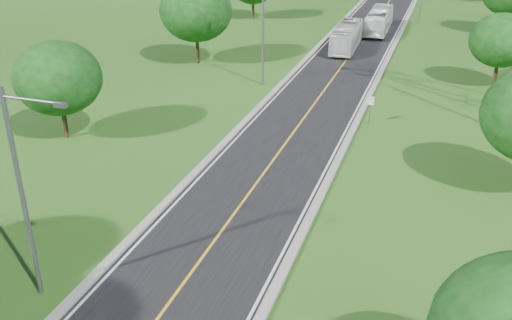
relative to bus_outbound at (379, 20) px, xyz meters
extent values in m
plane|color=#234914|center=(-1.41, -10.93, -1.58)|extent=(260.00, 260.00, 0.00)
cube|color=black|center=(-1.41, -4.93, -1.55)|extent=(8.00, 150.00, 0.06)
cube|color=gray|center=(-5.66, -4.93, -1.47)|extent=(0.50, 150.00, 0.22)
cube|color=gray|center=(2.84, -4.93, -1.47)|extent=(0.50, 150.00, 0.22)
cylinder|color=slate|center=(3.79, -32.93, -0.38)|extent=(0.08, 0.08, 2.40)
cube|color=white|center=(3.79, -32.96, 0.42)|extent=(0.55, 0.04, 0.70)
cylinder|color=slate|center=(-7.41, -58.93, 3.42)|extent=(0.22, 0.22, 10.00)
cylinder|color=slate|center=(-6.01, -58.93, 8.02)|extent=(2.80, 0.12, 0.12)
cube|color=slate|center=(-4.71, -58.93, 7.97)|extent=(0.50, 0.25, 0.18)
cylinder|color=slate|center=(-7.41, -25.93, 3.42)|extent=(0.22, 0.22, 10.00)
cylinder|color=black|center=(-17.41, -42.93, -0.23)|extent=(0.36, 0.36, 2.70)
ellipsoid|color=#0F340E|center=(-17.41, -42.93, 3.07)|extent=(6.30, 6.30, 5.36)
cylinder|color=black|center=(-16.41, -20.93, 0.04)|extent=(0.36, 0.36, 3.24)
ellipsoid|color=#0F340E|center=(-16.41, -20.93, 4.00)|extent=(7.56, 7.56, 6.43)
cylinder|color=black|center=(-18.41, 3.07, -0.14)|extent=(0.36, 0.36, 2.88)
cylinder|color=black|center=(13.59, -18.93, -0.32)|extent=(0.36, 0.36, 2.52)
ellipsoid|color=#0F340E|center=(13.59, -18.93, 2.76)|extent=(5.88, 5.88, 5.00)
cylinder|color=black|center=(15.59, 5.07, -0.05)|extent=(0.36, 0.36, 3.06)
imported|color=white|center=(0.00, 0.00, 0.00)|extent=(2.74, 10.96, 3.04)
imported|color=white|center=(-2.34, -10.03, -0.07)|extent=(2.81, 10.52, 2.91)
camera|label=1|loc=(8.90, -75.87, 15.35)|focal=40.00mm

